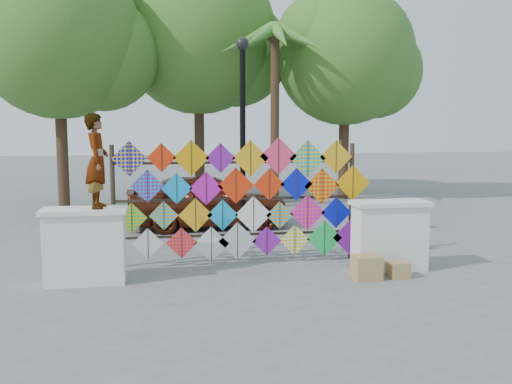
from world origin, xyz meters
The scene contains 13 objects.
ground centered at (0.00, 0.00, 0.00)m, with size 80.00×80.00×0.00m, color gray.
parapet_left centered at (-2.70, -0.20, 0.65)m, with size 1.40×0.65×1.28m.
parapet_right centered at (2.70, -0.20, 0.65)m, with size 1.40×0.65×1.28m.
kite_rack centered at (0.16, 0.73, 1.23)m, with size 4.99×0.24×2.43m.
tree_west centered at (-4.40, 9.03, 5.38)m, with size 5.85×5.20×8.01m.
tree_mid centered at (0.11, 11.03, 5.77)m, with size 6.30×5.60×8.61m.
tree_east centered at (5.09, 9.53, 4.99)m, with size 5.40×4.80×7.42m.
palm_tree centered at (2.20, 8.00, 4.95)m, with size 3.62×3.62×5.83m.
vendor_woman centered at (-2.46, -0.20, 2.07)m, with size 0.57×0.38×1.57m, color #99999E.
sedan centered at (-0.24, 4.64, 0.71)m, with size 1.68×4.17×1.42m, color #4C1A0D.
lamppost centered at (0.30, 2.00, 2.69)m, with size 0.28×0.28×4.46m.
cardboard_box_near centered at (2.07, -0.73, 0.20)m, with size 0.46×0.41×0.41m, color tan.
cardboard_box_far centered at (2.66, -0.74, 0.14)m, with size 0.33×0.31×0.28m, color tan.
Camera 1 is at (-1.42, -9.93, 2.69)m, focal length 40.00 mm.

